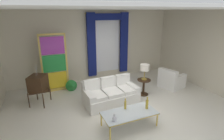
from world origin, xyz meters
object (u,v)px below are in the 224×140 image
coffee_table (129,114)px  armchair_white (171,81)px  bottle_blue_decanter (147,104)px  bottle_amber_squat (114,119)px  stained_glass_divider (55,65)px  round_side_table (144,86)px  table_lamp_brass (145,68)px  peacock_figurine (72,86)px  vintage_tv (38,83)px  couch_white_long (110,94)px  bottle_crystal_tall (125,105)px

coffee_table → armchair_white: bearing=29.9°
coffee_table → bottle_blue_decanter: bottle_blue_decanter is taller
coffee_table → bottle_amber_squat: 0.57m
coffee_table → stained_glass_divider: bearing=115.5°
round_side_table → table_lamp_brass: table_lamp_brass is taller
peacock_figurine → coffee_table: bearing=-70.9°
bottle_amber_squat → vintage_tv: bearing=123.2°
coffee_table → table_lamp_brass: bearing=46.3°
couch_white_long → bottle_blue_decanter: couch_white_long is taller
armchair_white → peacock_figurine: armchair_white is taller
couch_white_long → vintage_tv: bearing=159.1°
vintage_tv → stained_glass_divider: 1.12m
table_lamp_brass → vintage_tv: bearing=167.4°
stained_glass_divider → vintage_tv: bearing=-127.2°
couch_white_long → stained_glass_divider: size_ratio=0.82×
vintage_tv → couch_white_long: bearing=-20.9°
bottle_crystal_tall → peacock_figurine: bearing=110.2°
bottle_blue_decanter → peacock_figurine: 3.19m
stained_glass_divider → peacock_figurine: stained_glass_divider is taller
vintage_tv → table_lamp_brass: size_ratio=2.36×
bottle_blue_decanter → bottle_crystal_tall: 0.59m
bottle_amber_squat → vintage_tv: (-1.60, 2.45, 0.25)m
bottle_blue_decanter → stained_glass_divider: bearing=122.8°
bottle_blue_decanter → couch_white_long: bearing=108.6°
bottle_amber_squat → table_lamp_brass: table_lamp_brass is taller
bottle_amber_squat → coffee_table: bearing=20.1°
bottle_blue_decanter → bottle_crystal_tall: (-0.55, 0.22, -0.02)m
vintage_tv → stained_glass_divider: bearing=52.8°
peacock_figurine → couch_white_long: bearing=-53.4°
stained_glass_divider → round_side_table: 3.39m
couch_white_long → coffee_table: bearing=-91.8°
bottle_amber_squat → armchair_white: armchair_white is taller
bottle_crystal_tall → stained_glass_divider: 3.29m
couch_white_long → bottle_crystal_tall: couch_white_long is taller
vintage_tv → armchair_white: vintage_tv is taller
bottle_amber_squat → armchair_white: size_ratio=0.20×
coffee_table → bottle_amber_squat: bearing=-159.9°
couch_white_long → bottle_crystal_tall: 1.24m
round_side_table → table_lamp_brass: 0.67m
couch_white_long → coffee_table: size_ratio=1.24×
coffee_table → bottle_crystal_tall: 0.27m
couch_white_long → round_side_table: couch_white_long is taller
coffee_table → bottle_crystal_tall: bottle_crystal_tall is taller
bottle_blue_decanter → armchair_white: 2.78m
peacock_figurine → table_lamp_brass: size_ratio=1.05×
stained_glass_divider → peacock_figurine: (0.52, -0.32, -0.84)m
stained_glass_divider → round_side_table: bearing=-29.6°
couch_white_long → peacock_figurine: 1.69m
round_side_table → armchair_white: bearing=5.4°
peacock_figurine → stained_glass_divider: bearing=148.0°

